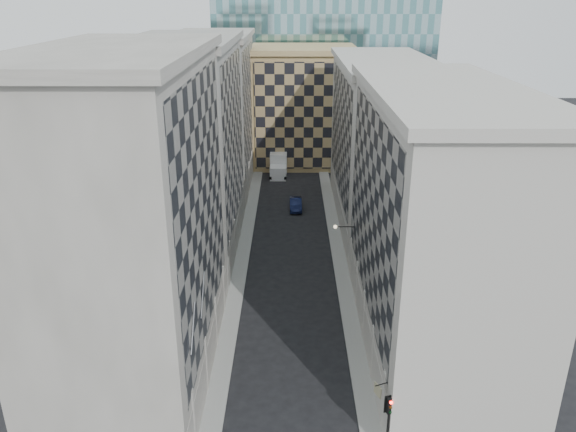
{
  "coord_description": "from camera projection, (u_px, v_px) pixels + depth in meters",
  "views": [
    {
      "loc": [
        -0.05,
        -24.79,
        26.73
      ],
      "look_at": [
        -0.22,
        13.08,
        11.64
      ],
      "focal_mm": 35.0,
      "sensor_mm": 36.0,
      "label": 1
    }
  ],
  "objects": [
    {
      "name": "sidewalk_west",
      "position": [
        242.0,
        257.0,
        60.78
      ],
      "size": [
        1.5,
        100.0,
        0.15
      ],
      "primitive_type": "cube",
      "color": "gray",
      "rests_on": "ground"
    },
    {
      "name": "sidewalk_east",
      "position": [
        339.0,
        257.0,
        60.74
      ],
      "size": [
        1.5,
        100.0,
        0.15
      ],
      "primitive_type": "cube",
      "color": "gray",
      "rests_on": "ground"
    },
    {
      "name": "bldg_left_a",
      "position": [
        134.0,
        224.0,
        38.81
      ],
      "size": [
        10.8,
        22.8,
        23.7
      ],
      "color": "gray",
      "rests_on": "ground"
    },
    {
      "name": "bldg_left_b",
      "position": [
        188.0,
        149.0,
        59.43
      ],
      "size": [
        10.8,
        22.8,
        22.7
      ],
      "color": "#9C9891",
      "rests_on": "ground"
    },
    {
      "name": "bldg_left_c",
      "position": [
        215.0,
        113.0,
        80.05
      ],
      "size": [
        10.8,
        22.8,
        21.7
      ],
      "color": "gray",
      "rests_on": "ground"
    },
    {
      "name": "bldg_right_a",
      "position": [
        433.0,
        223.0,
        42.99
      ],
      "size": [
        10.8,
        26.8,
        20.7
      ],
      "color": "#BBB6AC",
      "rests_on": "ground"
    },
    {
      "name": "bldg_right_b",
      "position": [
        380.0,
        142.0,
        68.25
      ],
      "size": [
        10.8,
        28.8,
        19.7
      ],
      "color": "#BBB6AC",
      "rests_on": "ground"
    },
    {
      "name": "tan_block",
      "position": [
        303.0,
        106.0,
        92.49
      ],
      "size": [
        16.8,
        14.8,
        18.8
      ],
      "color": "tan",
      "rests_on": "ground"
    },
    {
      "name": "flagpoles_left",
      "position": [
        198.0,
        310.0,
        35.56
      ],
      "size": [
        0.1,
        6.33,
        2.33
      ],
      "color": "gray",
      "rests_on": "ground"
    },
    {
      "name": "bracket_lamp",
      "position": [
        337.0,
        227.0,
        52.9
      ],
      "size": [
        1.98,
        0.36,
        0.36
      ],
      "color": "black",
      "rests_on": "ground"
    },
    {
      "name": "traffic_light",
      "position": [
        389.0,
        414.0,
        33.71
      ],
      "size": [
        0.53,
        0.51,
        4.26
      ],
      "rotation": [
        0.0,
        0.0,
        0.27
      ],
      "color": "black",
      "rests_on": "sidewalk_east"
    },
    {
      "name": "box_truck",
      "position": [
        279.0,
        165.0,
        88.11
      ],
      "size": [
        2.67,
        6.41,
        3.5
      ],
      "rotation": [
        0.0,
        0.0,
        -0.01
      ],
      "color": "white",
      "rests_on": "ground"
    },
    {
      "name": "dark_car",
      "position": [
        296.0,
        204.0,
        74.13
      ],
      "size": [
        1.63,
        4.52,
        1.48
      ],
      "primitive_type": "imported",
      "rotation": [
        0.0,
        0.0,
        0.01
      ],
      "color": "#0F173A",
      "rests_on": "ground"
    },
    {
      "name": "shop_sign",
      "position": [
        378.0,
        390.0,
        34.77
      ],
      "size": [
        0.86,
        0.76,
        0.88
      ],
      "rotation": [
        0.0,
        0.0,
        0.39
      ],
      "color": "black",
      "rests_on": "ground"
    }
  ]
}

